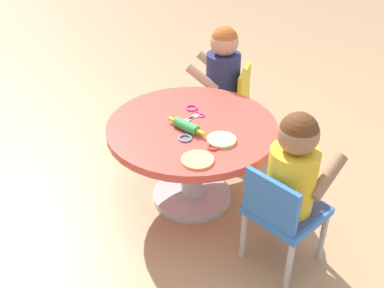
{
  "coord_description": "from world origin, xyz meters",
  "views": [
    {
      "loc": [
        -1.85,
        0.65,
        1.64
      ],
      "look_at": [
        0.0,
        0.0,
        0.36
      ],
      "focal_mm": 41.94,
      "sensor_mm": 36.0,
      "label": 1
    }
  ],
  "objects_px": {
    "craft_table": "(192,143)",
    "craft_scissors": "(196,116)",
    "rolling_pin": "(186,126)",
    "child_chair_left": "(282,212)",
    "seated_child_right": "(223,68)",
    "child_chair_right": "(227,101)",
    "seated_child_left": "(294,167)"
  },
  "relations": [
    {
      "from": "craft_table",
      "to": "craft_scissors",
      "type": "distance_m",
      "value": 0.14
    },
    {
      "from": "rolling_pin",
      "to": "child_chair_left",
      "type": "bearing_deg",
      "value": -153.47
    },
    {
      "from": "craft_scissors",
      "to": "rolling_pin",
      "type": "bearing_deg",
      "value": 141.59
    },
    {
      "from": "child_chair_left",
      "to": "seated_child_right",
      "type": "relative_size",
      "value": 1.05
    },
    {
      "from": "child_chair_left",
      "to": "child_chair_right",
      "type": "relative_size",
      "value": 1.0
    },
    {
      "from": "child_chair_right",
      "to": "rolling_pin",
      "type": "height_order",
      "value": "child_chair_right"
    },
    {
      "from": "seated_child_left",
      "to": "seated_child_right",
      "type": "relative_size",
      "value": 1.0
    },
    {
      "from": "craft_table",
      "to": "seated_child_left",
      "type": "bearing_deg",
      "value": -155.49
    },
    {
      "from": "craft_table",
      "to": "child_chair_left",
      "type": "distance_m",
      "value": 0.62
    },
    {
      "from": "craft_scissors",
      "to": "child_chair_left",
      "type": "bearing_deg",
      "value": -164.88
    },
    {
      "from": "seated_child_left",
      "to": "rolling_pin",
      "type": "xyz_separation_m",
      "value": [
        0.52,
        0.3,
        -0.03
      ]
    },
    {
      "from": "seated_child_left",
      "to": "child_chair_right",
      "type": "xyz_separation_m",
      "value": [
        1.03,
        -0.15,
        -0.23
      ]
    },
    {
      "from": "child_chair_left",
      "to": "seated_child_right",
      "type": "height_order",
      "value": "seated_child_right"
    },
    {
      "from": "craft_table",
      "to": "rolling_pin",
      "type": "height_order",
      "value": "rolling_pin"
    },
    {
      "from": "craft_table",
      "to": "seated_child_left",
      "type": "height_order",
      "value": "seated_child_left"
    },
    {
      "from": "child_chair_right",
      "to": "rolling_pin",
      "type": "xyz_separation_m",
      "value": [
        -0.51,
        0.45,
        0.2
      ]
    },
    {
      "from": "seated_child_left",
      "to": "craft_scissors",
      "type": "xyz_separation_m",
      "value": [
        0.63,
        0.21,
        -0.05
      ]
    },
    {
      "from": "child_chair_left",
      "to": "child_chair_right",
      "type": "distance_m",
      "value": 1.06
    },
    {
      "from": "craft_scissors",
      "to": "child_chair_right",
      "type": "bearing_deg",
      "value": -41.91
    },
    {
      "from": "child_chair_right",
      "to": "craft_scissors",
      "type": "height_order",
      "value": "child_chair_right"
    },
    {
      "from": "craft_table",
      "to": "rolling_pin",
      "type": "bearing_deg",
      "value": 134.44
    },
    {
      "from": "child_chair_left",
      "to": "rolling_pin",
      "type": "bearing_deg",
      "value": 26.53
    },
    {
      "from": "craft_table",
      "to": "seated_child_right",
      "type": "height_order",
      "value": "seated_child_right"
    },
    {
      "from": "child_chair_left",
      "to": "seated_child_left",
      "type": "distance_m",
      "value": 0.23
    },
    {
      "from": "rolling_pin",
      "to": "craft_scissors",
      "type": "xyz_separation_m",
      "value": [
        0.11,
        -0.09,
        -0.02
      ]
    },
    {
      "from": "child_chair_left",
      "to": "craft_scissors",
      "type": "xyz_separation_m",
      "value": [
        0.65,
        0.17,
        0.17
      ]
    },
    {
      "from": "child_chair_left",
      "to": "craft_table",
      "type": "bearing_deg",
      "value": 20.81
    },
    {
      "from": "child_chair_left",
      "to": "craft_scissors",
      "type": "bearing_deg",
      "value": 15.12
    },
    {
      "from": "rolling_pin",
      "to": "craft_scissors",
      "type": "height_order",
      "value": "rolling_pin"
    },
    {
      "from": "seated_child_right",
      "to": "rolling_pin",
      "type": "distance_m",
      "value": 0.68
    },
    {
      "from": "child_chair_left",
      "to": "seated_child_right",
      "type": "distance_m",
      "value": 1.1
    },
    {
      "from": "child_chair_left",
      "to": "seated_child_right",
      "type": "xyz_separation_m",
      "value": [
        1.07,
        -0.15,
        0.23
      ]
    }
  ]
}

